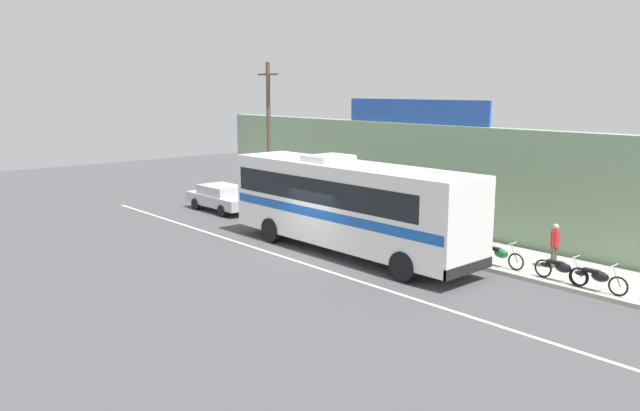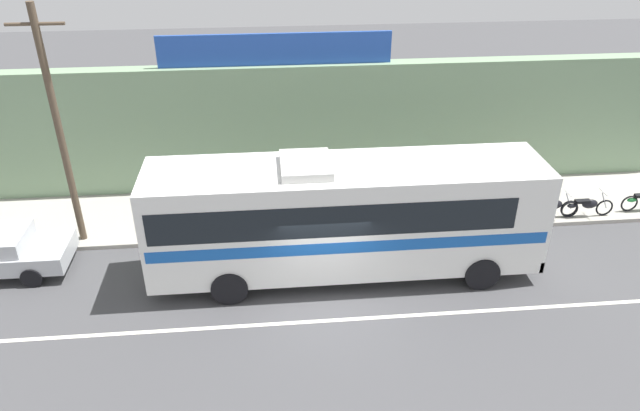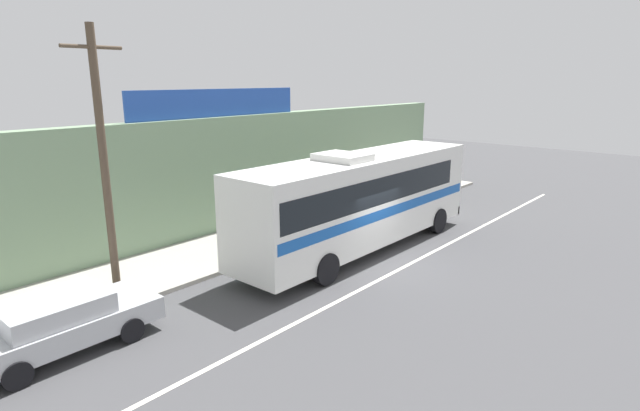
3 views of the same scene
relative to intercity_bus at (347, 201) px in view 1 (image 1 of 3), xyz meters
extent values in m
plane|color=#444447|center=(-0.65, -1.46, -2.07)|extent=(70.00, 70.00, 0.00)
cube|color=#A8A399|center=(-0.65, 3.74, -2.00)|extent=(30.00, 3.60, 0.14)
cube|color=gray|center=(-0.65, 5.89, 0.33)|extent=(30.00, 0.70, 4.80)
cube|color=#234CAD|center=(-1.66, 5.89, 3.28)|extent=(8.15, 0.12, 1.10)
cube|color=silver|center=(-0.65, -2.26, -2.06)|extent=(30.00, 0.14, 0.01)
cube|color=white|center=(0.08, 0.00, -0.07)|extent=(11.40, 2.52, 3.10)
cube|color=black|center=(-0.38, 0.00, 0.48)|extent=(10.03, 2.54, 0.96)
cube|color=#1956B2|center=(0.08, 0.00, -0.37)|extent=(11.17, 2.53, 0.36)
cube|color=black|center=(5.75, 0.00, 0.38)|extent=(0.04, 2.27, 1.40)
cube|color=black|center=(5.74, 0.00, -1.44)|extent=(0.12, 2.52, 0.36)
cube|color=silver|center=(-1.06, 0.00, 1.60)|extent=(1.40, 1.76, 0.24)
cylinder|color=black|center=(3.96, 1.17, -1.55)|extent=(1.04, 0.32, 1.04)
cylinder|color=black|center=(3.96, -1.17, -1.55)|extent=(1.04, 0.32, 1.04)
cylinder|color=black|center=(-3.34, 1.17, -1.55)|extent=(1.04, 0.32, 1.04)
cylinder|color=black|center=(-3.34, -1.17, -1.55)|extent=(1.04, 0.32, 1.04)
cube|color=#B7BABF|center=(-10.47, 1.00, -1.46)|extent=(4.44, 1.81, 0.56)
cube|color=#B7BABF|center=(-10.57, 1.00, -0.94)|extent=(2.31, 1.63, 0.48)
cube|color=black|center=(-9.72, 1.00, -0.97)|extent=(0.21, 1.52, 0.34)
cylinder|color=black|center=(-9.18, 1.85, -1.76)|extent=(0.62, 0.20, 0.62)
cylinder|color=black|center=(-9.18, 0.14, -1.76)|extent=(0.62, 0.20, 0.62)
cylinder|color=black|center=(-11.76, 1.85, -1.76)|extent=(0.62, 0.20, 0.62)
cylinder|color=black|center=(-11.76, 0.14, -1.76)|extent=(0.62, 0.20, 0.62)
cylinder|color=brown|center=(-8.29, 2.49, 1.85)|extent=(0.22, 0.22, 7.55)
cylinder|color=brown|center=(-8.29, 2.49, 5.02)|extent=(1.60, 0.10, 0.10)
torus|color=black|center=(9.58, 2.29, -1.62)|extent=(0.62, 0.06, 0.62)
torus|color=black|center=(8.31, 2.29, -1.62)|extent=(0.62, 0.06, 0.62)
cylinder|color=silver|center=(9.50, 2.29, -1.32)|extent=(0.34, 0.04, 0.65)
cylinder|color=silver|center=(9.40, 2.29, -1.00)|extent=(0.03, 0.56, 0.03)
ellipsoid|color=black|center=(9.01, 2.29, -1.44)|extent=(0.56, 0.22, 0.34)
cube|color=black|center=(8.71, 2.29, -1.32)|extent=(0.52, 0.20, 0.10)
ellipsoid|color=black|center=(8.37, 2.29, -1.48)|extent=(0.36, 0.14, 0.16)
torus|color=black|center=(8.32, 2.36, -1.62)|extent=(0.62, 0.06, 0.62)
torus|color=black|center=(7.06, 2.36, -1.62)|extent=(0.62, 0.06, 0.62)
cylinder|color=silver|center=(8.24, 2.36, -1.32)|extent=(0.34, 0.04, 0.65)
cylinder|color=silver|center=(8.14, 2.36, -1.00)|extent=(0.03, 0.56, 0.03)
ellipsoid|color=black|center=(7.76, 2.36, -1.44)|extent=(0.56, 0.22, 0.34)
cube|color=black|center=(7.47, 2.36, -1.32)|extent=(0.52, 0.20, 0.10)
ellipsoid|color=black|center=(7.12, 2.36, -1.48)|extent=(0.36, 0.14, 0.16)
torus|color=black|center=(6.02, 2.40, -1.62)|extent=(0.62, 0.06, 0.62)
torus|color=black|center=(4.68, 2.40, -1.62)|extent=(0.62, 0.06, 0.62)
cylinder|color=silver|center=(5.94, 2.40, -1.32)|extent=(0.34, 0.04, 0.65)
cylinder|color=silver|center=(5.84, 2.40, -1.00)|extent=(0.03, 0.56, 0.03)
ellipsoid|color=#237F38|center=(5.42, 2.40, -1.44)|extent=(0.56, 0.22, 0.34)
cube|color=black|center=(5.11, 2.40, -1.32)|extent=(0.52, 0.20, 0.10)
ellipsoid|color=#237F38|center=(4.74, 2.40, -1.48)|extent=(0.36, 0.14, 0.16)
cylinder|color=brown|center=(6.71, 3.81, -1.54)|extent=(0.13, 0.13, 0.77)
cylinder|color=brown|center=(6.71, 3.63, -1.54)|extent=(0.13, 0.13, 0.77)
cylinder|color=red|center=(6.71, 3.72, -0.87)|extent=(0.30, 0.30, 0.58)
sphere|color=tan|center=(6.71, 3.72, -0.44)|extent=(0.21, 0.21, 0.21)
cylinder|color=red|center=(6.71, 3.92, -0.84)|extent=(0.08, 0.08, 0.53)
cylinder|color=red|center=(6.71, 3.52, -0.84)|extent=(0.08, 0.08, 0.53)
cylinder|color=brown|center=(-12.20, 3.68, -1.51)|extent=(0.13, 0.13, 0.83)
cylinder|color=brown|center=(-12.20, 3.50, -1.51)|extent=(0.13, 0.13, 0.83)
cylinder|color=#23519E|center=(-12.20, 3.59, -0.78)|extent=(0.30, 0.30, 0.62)
sphere|color=#A37556|center=(-12.20, 3.59, -0.33)|extent=(0.23, 0.23, 0.23)
cylinder|color=#23519E|center=(-12.20, 3.79, -0.75)|extent=(0.08, 0.08, 0.57)
cylinder|color=#23519E|center=(-12.20, 3.39, -0.75)|extent=(0.08, 0.08, 0.57)
camera|label=1|loc=(17.15, -16.60, 4.31)|focal=34.95mm
camera|label=2|loc=(-2.08, -14.84, 8.66)|focal=33.42mm
camera|label=3|loc=(-14.68, -10.73, 4.25)|focal=28.33mm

